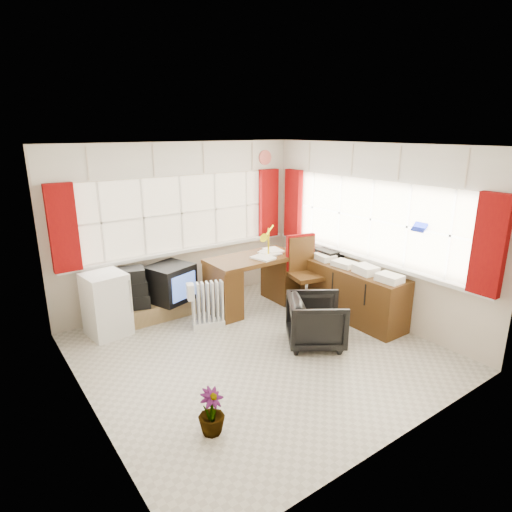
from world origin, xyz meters
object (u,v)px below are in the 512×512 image
at_px(desk_lamp, 269,235).
at_px(tv_bench, 160,308).
at_px(task_chair, 303,270).
at_px(crt_tv, 171,283).
at_px(mini_fridge, 106,304).
at_px(desk, 253,280).
at_px(radiator, 208,309).
at_px(credenza, 344,289).
at_px(office_chair, 316,321).

relative_size(desk_lamp, tv_bench, 0.33).
bearing_deg(tv_bench, task_chair, -27.30).
xyz_separation_m(crt_tv, mini_fridge, (-0.96, -0.04, -0.09)).
bearing_deg(desk, task_chair, -37.57).
distance_m(radiator, crt_tv, 0.74).
bearing_deg(task_chair, crt_tv, 153.08).
xyz_separation_m(radiator, credenza, (1.88, -0.78, 0.12)).
height_order(credenza, tv_bench, credenza).
relative_size(desk_lamp, credenza, 0.23).
height_order(desk_lamp, mini_fridge, desk_lamp).
relative_size(desk, radiator, 2.13).
bearing_deg(task_chair, mini_fridge, 162.55).
bearing_deg(credenza, mini_fridge, 155.83).
xyz_separation_m(desk_lamp, task_chair, (0.37, -0.39, -0.53)).
bearing_deg(tv_bench, crt_tv, -31.54).
distance_m(credenza, crt_tv, 2.56).
height_order(desk_lamp, tv_bench, desk_lamp).
bearing_deg(office_chair, mini_fridge, 82.62).
height_order(radiator, tv_bench, radiator).
relative_size(desk, desk_lamp, 3.05).
relative_size(desk, tv_bench, 1.01).
xyz_separation_m(credenza, tv_bench, (-2.28, 1.52, -0.27)).
bearing_deg(radiator, desk, 13.13).
bearing_deg(desk, tv_bench, 158.22).
height_order(desk, crt_tv, desk).
xyz_separation_m(task_chair, crt_tv, (-1.78, 0.90, -0.09)).
relative_size(task_chair, office_chair, 1.61).
xyz_separation_m(office_chair, credenza, (1.00, 0.47, 0.07)).
relative_size(credenza, tv_bench, 1.43).
height_order(task_chair, office_chair, task_chair).
xyz_separation_m(radiator, tv_bench, (-0.40, 0.74, -0.15)).
height_order(desk_lamp, task_chair, desk_lamp).
xyz_separation_m(task_chair, tv_bench, (-1.93, 1.00, -0.48)).
bearing_deg(desk, radiator, -166.87).
relative_size(credenza, mini_fridge, 2.33).
distance_m(radiator, mini_fridge, 1.36).
height_order(task_chair, credenza, task_chair).
distance_m(task_chair, crt_tv, 1.99).
height_order(desk_lamp, radiator, desk_lamp).
bearing_deg(tv_bench, office_chair, -57.29).
relative_size(tv_bench, crt_tv, 1.91).
bearing_deg(desk_lamp, task_chair, -46.71).
height_order(desk_lamp, crt_tv, desk_lamp).
bearing_deg(credenza, desk, 133.96).
height_order(desk, mini_fridge, mini_fridge).
bearing_deg(office_chair, tv_bench, 67.02).
relative_size(office_chair, mini_fridge, 0.83).
height_order(task_chair, crt_tv, task_chair).
bearing_deg(credenza, radiator, 157.52).
bearing_deg(desk_lamp, office_chair, -101.47).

